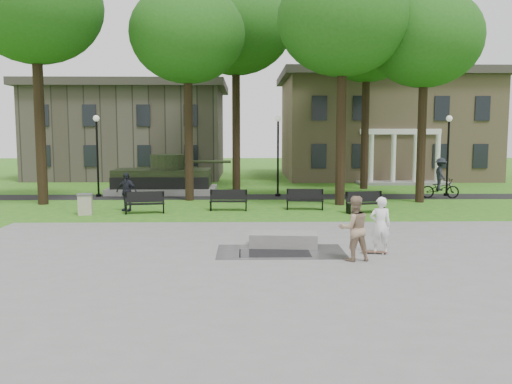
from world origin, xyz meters
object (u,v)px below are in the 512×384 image
(concrete_block, at_px, (284,240))
(trash_bin, at_px, (85,204))
(park_bench_0, at_px, (145,202))
(friend_watching, at_px, (354,228))
(skateboarder, at_px, (380,225))
(cyclist, at_px, (440,182))

(concrete_block, distance_m, trash_bin, 11.21)
(park_bench_0, distance_m, trash_bin, 2.69)
(friend_watching, height_order, trash_bin, friend_watching)
(trash_bin, bearing_deg, park_bench_0, 7.98)
(concrete_block, xyz_separation_m, trash_bin, (-8.59, 7.20, 0.24))
(concrete_block, xyz_separation_m, skateboarder, (2.91, -1.11, 0.66))
(concrete_block, distance_m, friend_watching, 2.86)
(friend_watching, bearing_deg, trash_bin, -51.43)
(friend_watching, height_order, cyclist, cyclist)
(cyclist, xyz_separation_m, trash_bin, (-18.44, -5.81, -0.46))
(skateboarder, xyz_separation_m, friend_watching, (-0.99, -0.88, 0.07))
(concrete_block, distance_m, skateboarder, 3.18)
(concrete_block, distance_m, cyclist, 16.33)
(concrete_block, bearing_deg, skateboarder, -20.89)
(cyclist, xyz_separation_m, park_bench_0, (-15.77, -5.44, -0.42))
(park_bench_0, height_order, trash_bin, park_bench_0)
(skateboarder, distance_m, cyclist, 15.73)
(friend_watching, distance_m, park_bench_0, 12.37)
(park_bench_0, bearing_deg, concrete_block, -61.50)
(cyclist, distance_m, park_bench_0, 16.69)
(concrete_block, height_order, friend_watching, friend_watching)
(friend_watching, height_order, park_bench_0, friend_watching)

